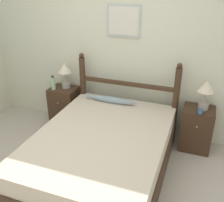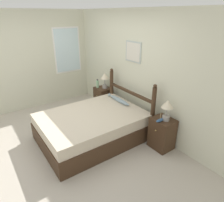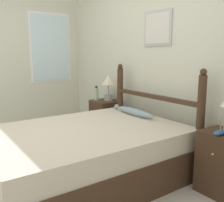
% 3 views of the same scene
% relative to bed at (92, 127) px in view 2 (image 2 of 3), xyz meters
% --- Properties ---
extents(ground_plane, '(16.00, 16.00, 0.00)m').
position_rel_bed_xyz_m(ground_plane, '(-0.23, -0.54, -0.28)').
color(ground_plane, '#B7AD9E').
extents(wall_back, '(6.40, 0.08, 2.55)m').
position_rel_bed_xyz_m(wall_back, '(-0.23, 1.19, 1.00)').
color(wall_back, beige).
rests_on(wall_back, ground_plane).
extents(wall_left, '(0.08, 6.40, 2.55)m').
position_rel_bed_xyz_m(wall_left, '(-2.36, -0.52, 1.00)').
color(wall_left, beige).
rests_on(wall_left, ground_plane).
extents(bed, '(1.52, 2.08, 0.57)m').
position_rel_bed_xyz_m(bed, '(0.00, 0.00, 0.00)').
color(bed, '#3D2819').
rests_on(bed, ground_plane).
extents(headboard, '(1.52, 0.09, 1.22)m').
position_rel_bed_xyz_m(headboard, '(-0.00, 1.00, 0.36)').
color(headboard, '#3D2819').
rests_on(headboard, ground_plane).
extents(nightstand_left, '(0.42, 0.39, 0.63)m').
position_rel_bed_xyz_m(nightstand_left, '(-1.05, 0.94, 0.03)').
color(nightstand_left, '#3D2819').
rests_on(nightstand_left, ground_plane).
extents(nightstand_right, '(0.42, 0.39, 0.63)m').
position_rel_bed_xyz_m(nightstand_right, '(1.05, 0.94, 0.03)').
color(nightstand_right, '#3D2819').
rests_on(nightstand_right, ground_plane).
extents(table_lamp_left, '(0.22, 0.22, 0.41)m').
position_rel_bed_xyz_m(table_lamp_left, '(-1.01, 0.99, 0.62)').
color(table_lamp_left, gray).
rests_on(table_lamp_left, nightstand_left).
extents(table_lamp_right, '(0.22, 0.22, 0.41)m').
position_rel_bed_xyz_m(table_lamp_right, '(1.09, 0.95, 0.62)').
color(table_lamp_right, gray).
rests_on(table_lamp_right, nightstand_right).
extents(bottle, '(0.07, 0.07, 0.24)m').
position_rel_bed_xyz_m(bottle, '(-1.16, 0.86, 0.45)').
color(bottle, '#99C699').
rests_on(bottle, nightstand_left).
extents(model_boat, '(0.07, 0.20, 0.17)m').
position_rel_bed_xyz_m(model_boat, '(1.06, 0.83, 0.37)').
color(model_boat, '#335684').
rests_on(model_boat, nightstand_right).
extents(fish_pillow, '(0.75, 0.10, 0.09)m').
position_rel_bed_xyz_m(fish_pillow, '(-0.19, 0.82, 0.33)').
color(fish_pillow, '#8499A3').
rests_on(fish_pillow, bed).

